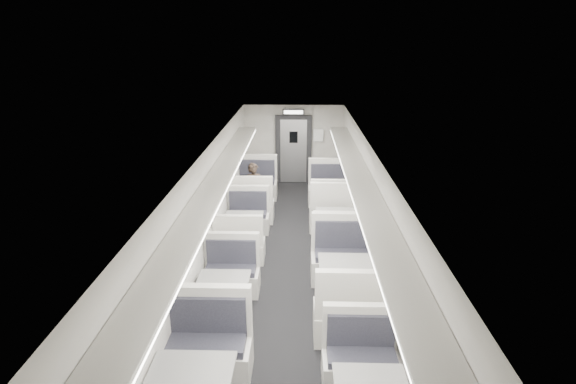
# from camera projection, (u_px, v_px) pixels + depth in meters

# --- Properties ---
(room) EXTENTS (3.24, 12.24, 2.64)m
(room) POSITION_uv_depth(u_px,v_px,m) (289.00, 220.00, 8.07)
(room) COLOR black
(room) RESTS_ON ground
(booth_left_a) EXTENTS (1.11, 2.26, 1.21)m
(booth_left_a) POSITION_uv_depth(u_px,v_px,m) (254.00, 194.00, 11.80)
(booth_left_a) COLOR beige
(booth_left_a) RESTS_ON room
(booth_left_b) EXTENTS (0.98, 1.99, 1.06)m
(booth_left_b) POSITION_uv_depth(u_px,v_px,m) (244.00, 230.00, 9.73)
(booth_left_b) COLOR beige
(booth_left_b) RESTS_ON room
(booth_left_c) EXTENTS (0.98, 1.99, 1.07)m
(booth_left_c) POSITION_uv_depth(u_px,v_px,m) (225.00, 296.00, 7.23)
(booth_left_c) COLOR beige
(booth_left_c) RESTS_ON room
(booth_right_a) EXTENTS (1.13, 2.29, 1.23)m
(booth_right_a) POSITION_uv_depth(u_px,v_px,m) (331.00, 201.00, 11.31)
(booth_right_a) COLOR beige
(booth_right_a) RESTS_ON room
(booth_right_b) EXTENTS (1.08, 2.20, 1.18)m
(booth_right_b) POSITION_uv_depth(u_px,v_px,m) (336.00, 228.00, 9.71)
(booth_right_b) COLOR beige
(booth_right_b) RESTS_ON room
(booth_right_c) EXTENTS (1.16, 2.35, 1.26)m
(booth_right_c) POSITION_uv_depth(u_px,v_px,m) (347.00, 283.00, 7.48)
(booth_right_c) COLOR beige
(booth_right_c) RESTS_ON room
(passenger) EXTENTS (0.59, 0.48, 1.39)m
(passenger) POSITION_uv_depth(u_px,v_px,m) (254.00, 190.00, 11.16)
(passenger) COLOR black
(passenger) RESTS_ON room
(window_a) EXTENTS (0.02, 1.18, 0.84)m
(window_a) POSITION_uv_depth(u_px,v_px,m) (233.00, 161.00, 11.27)
(window_a) COLOR black
(window_a) RESTS_ON room
(window_b) EXTENTS (0.02, 1.18, 0.84)m
(window_b) POSITION_uv_depth(u_px,v_px,m) (218.00, 190.00, 9.19)
(window_b) COLOR black
(window_b) RESTS_ON room
(window_c) EXTENTS (0.02, 1.18, 0.84)m
(window_c) POSITION_uv_depth(u_px,v_px,m) (193.00, 234.00, 7.11)
(window_c) COLOR black
(window_c) RESTS_ON room
(window_d) EXTENTS (0.02, 1.18, 0.84)m
(window_d) POSITION_uv_depth(u_px,v_px,m) (149.00, 315.00, 5.04)
(window_d) COLOR black
(window_d) RESTS_ON room
(luggage_rack_left) EXTENTS (0.46, 10.40, 0.09)m
(luggage_rack_left) POSITION_uv_depth(u_px,v_px,m) (215.00, 187.00, 7.58)
(luggage_rack_left) COLOR beige
(luggage_rack_left) RESTS_ON room
(luggage_rack_right) EXTENTS (0.46, 10.40, 0.09)m
(luggage_rack_right) POSITION_uv_depth(u_px,v_px,m) (362.00, 188.00, 7.52)
(luggage_rack_right) COLOR beige
(luggage_rack_right) RESTS_ON room
(vestibule_door) EXTENTS (1.10, 0.13, 2.10)m
(vestibule_door) POSITION_uv_depth(u_px,v_px,m) (294.00, 150.00, 13.73)
(vestibule_door) COLOR black
(vestibule_door) RESTS_ON room
(exit_sign) EXTENTS (0.62, 0.12, 0.16)m
(exit_sign) POSITION_uv_depth(u_px,v_px,m) (293.00, 112.00, 12.86)
(exit_sign) COLOR black
(exit_sign) RESTS_ON room
(wall_notice) EXTENTS (0.32, 0.02, 0.40)m
(wall_notice) POSITION_uv_depth(u_px,v_px,m) (318.00, 135.00, 13.55)
(wall_notice) COLOR white
(wall_notice) RESTS_ON room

